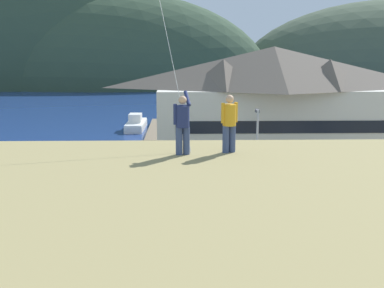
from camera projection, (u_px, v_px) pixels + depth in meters
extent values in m
plane|color=#66604C|center=(178.00, 260.00, 23.16)|extent=(600.00, 600.00, 0.00)
cube|color=slate|center=(179.00, 222.00, 28.04)|extent=(40.00, 20.00, 0.10)
cube|color=navy|center=(180.00, 107.00, 81.83)|extent=(360.00, 84.00, 0.03)
ellipsoid|color=#334733|center=(114.00, 85.00, 130.96)|extent=(90.75, 44.87, 52.06)
cube|color=beige|center=(272.00, 123.00, 44.04)|extent=(21.80, 8.58, 6.85)
cube|color=black|center=(281.00, 127.00, 39.75)|extent=(18.52, 0.11, 1.10)
pyramid|color=#60564C|center=(274.00, 67.00, 42.93)|extent=(23.11, 9.44, 3.85)
pyramid|color=#60564C|center=(223.00, 74.00, 41.47)|extent=(4.71, 4.71, 2.69)
pyramid|color=#60564C|center=(330.00, 74.00, 41.69)|extent=(4.71, 4.71, 2.69)
cube|color=#70604C|center=(161.00, 131.00, 57.08)|extent=(3.20, 15.35, 0.70)
cube|color=silver|center=(136.00, 126.00, 59.94)|extent=(2.41, 7.07, 0.90)
cube|color=white|center=(136.00, 122.00, 59.83)|extent=(2.34, 6.86, 0.16)
cube|color=silver|center=(135.00, 118.00, 59.19)|extent=(1.62, 2.14, 1.10)
cube|color=#23564C|center=(189.00, 127.00, 58.89)|extent=(2.69, 7.56, 0.90)
cube|color=#33665B|center=(189.00, 123.00, 58.78)|extent=(2.61, 7.33, 0.16)
cube|color=silver|center=(189.00, 119.00, 58.11)|extent=(1.76, 2.31, 1.10)
cube|color=silver|center=(126.00, 205.00, 28.74)|extent=(4.31, 2.07, 0.80)
cube|color=beige|center=(128.00, 194.00, 28.60)|extent=(2.20, 1.74, 0.70)
cube|color=black|center=(128.00, 194.00, 28.60)|extent=(2.25, 1.77, 0.32)
cylinder|color=black|center=(105.00, 207.00, 29.60)|extent=(0.65, 0.26, 0.64)
cylinder|color=black|center=(103.00, 217.00, 27.81)|extent=(0.65, 0.26, 0.64)
cylinder|color=black|center=(147.00, 206.00, 29.84)|extent=(0.65, 0.26, 0.64)
cylinder|color=black|center=(147.00, 216.00, 28.05)|extent=(0.65, 0.26, 0.64)
cube|color=#236633|center=(189.00, 242.00, 23.25)|extent=(4.23, 1.87, 0.80)
cube|color=#1E562B|center=(186.00, 229.00, 23.10)|extent=(2.13, 1.63, 0.70)
cube|color=black|center=(186.00, 229.00, 23.10)|extent=(2.17, 1.67, 0.32)
cylinder|color=black|center=(217.00, 258.00, 22.45)|extent=(0.64, 0.23, 0.64)
cylinder|color=black|center=(215.00, 242.00, 24.25)|extent=(0.64, 0.23, 0.64)
cylinder|color=black|center=(162.00, 258.00, 22.43)|extent=(0.64, 0.23, 0.64)
cylinder|color=black|center=(164.00, 242.00, 24.22)|extent=(0.64, 0.23, 0.64)
cube|color=silver|center=(369.00, 201.00, 29.51)|extent=(4.34, 2.17, 0.80)
cube|color=beige|center=(367.00, 190.00, 29.36)|extent=(2.24, 1.78, 0.70)
cube|color=black|center=(367.00, 190.00, 29.37)|extent=(2.28, 1.82, 0.32)
cylinder|color=black|center=(351.00, 211.00, 28.79)|extent=(0.66, 0.28, 0.64)
cylinder|color=black|center=(343.00, 202.00, 30.58)|extent=(0.66, 0.28, 0.64)
cube|color=#236633|center=(63.00, 245.00, 22.92)|extent=(4.34, 2.15, 0.80)
cube|color=#1E562B|center=(59.00, 231.00, 22.75)|extent=(2.23, 1.77, 0.70)
cube|color=black|center=(59.00, 232.00, 22.75)|extent=(2.27, 1.81, 0.32)
cylinder|color=black|center=(89.00, 259.00, 22.25)|extent=(0.66, 0.27, 0.64)
cylinder|color=black|center=(93.00, 244.00, 24.04)|extent=(0.66, 0.27, 0.64)
cylinder|color=black|center=(31.00, 262.00, 21.96)|extent=(0.66, 0.27, 0.64)
cylinder|color=black|center=(40.00, 246.00, 23.75)|extent=(0.66, 0.27, 0.64)
cube|color=slate|center=(208.00, 203.00, 29.23)|extent=(4.21, 1.81, 0.80)
cube|color=#5B5B5F|center=(206.00, 191.00, 29.07)|extent=(2.10, 1.61, 0.70)
cube|color=black|center=(206.00, 192.00, 29.08)|extent=(2.15, 1.64, 0.32)
cylinder|color=black|center=(231.00, 213.00, 28.45)|extent=(0.64, 0.22, 0.64)
cylinder|color=black|center=(228.00, 203.00, 30.24)|extent=(0.64, 0.22, 0.64)
cylinder|color=black|center=(187.00, 214.00, 28.39)|extent=(0.64, 0.22, 0.64)
cylinder|color=black|center=(187.00, 204.00, 30.19)|extent=(0.64, 0.22, 0.64)
cube|color=#B28923|center=(347.00, 239.00, 23.68)|extent=(4.25, 1.91, 0.80)
cube|color=olive|center=(346.00, 225.00, 23.51)|extent=(2.14, 1.66, 0.70)
cube|color=black|center=(346.00, 226.00, 23.52)|extent=(2.19, 1.69, 0.32)
cylinder|color=black|center=(380.00, 253.00, 22.93)|extent=(0.65, 0.24, 0.64)
cylinder|color=black|center=(365.00, 238.00, 24.73)|extent=(0.65, 0.24, 0.64)
cylinder|color=black|center=(327.00, 254.00, 22.79)|extent=(0.65, 0.24, 0.64)
cylinder|color=black|center=(316.00, 239.00, 24.59)|extent=(0.65, 0.24, 0.64)
cube|color=#9EA3A8|center=(279.00, 200.00, 29.79)|extent=(4.24, 1.90, 0.80)
cube|color=gray|center=(277.00, 189.00, 29.63)|extent=(2.14, 1.65, 0.70)
cube|color=black|center=(277.00, 189.00, 29.64)|extent=(2.18, 1.68, 0.32)
cylinder|color=black|center=(303.00, 210.00, 29.05)|extent=(0.65, 0.24, 0.64)
cylinder|color=black|center=(295.00, 200.00, 30.84)|extent=(0.65, 0.24, 0.64)
cylinder|color=black|center=(260.00, 211.00, 28.92)|extent=(0.65, 0.24, 0.64)
cylinder|color=black|center=(255.00, 201.00, 30.71)|extent=(0.65, 0.24, 0.64)
cylinder|color=#ADADB2|center=(257.00, 152.00, 32.90)|extent=(0.16, 0.16, 6.13)
cube|color=#4C4C51|center=(257.00, 111.00, 32.63)|extent=(0.24, 0.70, 0.20)
cylinder|color=#384770|center=(179.00, 141.00, 13.38)|extent=(0.20, 0.20, 0.82)
cylinder|color=#384770|center=(186.00, 141.00, 13.43)|extent=(0.20, 0.20, 0.82)
cylinder|color=navy|center=(183.00, 116.00, 13.25)|extent=(0.40, 0.40, 0.64)
sphere|color=tan|center=(183.00, 100.00, 13.15)|extent=(0.24, 0.24, 0.24)
cylinder|color=navy|center=(187.00, 98.00, 13.36)|extent=(0.22, 0.57, 0.43)
cylinder|color=navy|center=(175.00, 114.00, 13.19)|extent=(0.11, 0.11, 0.60)
cylinder|color=#384770|center=(226.00, 139.00, 13.64)|extent=(0.20, 0.20, 0.82)
cylinder|color=#384770|center=(232.00, 139.00, 13.72)|extent=(0.20, 0.20, 0.82)
cylinder|color=gold|center=(229.00, 115.00, 13.53)|extent=(0.40, 0.40, 0.64)
sphere|color=tan|center=(230.00, 99.00, 13.43)|extent=(0.24, 0.24, 0.24)
cylinder|color=gold|center=(223.00, 113.00, 13.43)|extent=(0.11, 0.11, 0.60)
cylinder|color=gold|center=(236.00, 112.00, 13.60)|extent=(0.11, 0.11, 0.60)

